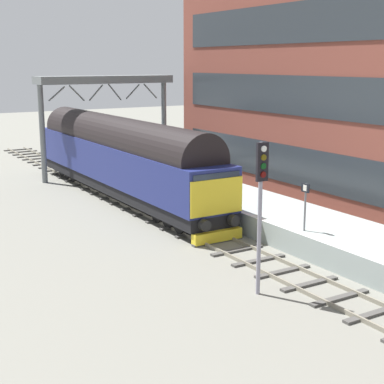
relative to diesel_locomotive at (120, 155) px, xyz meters
The scene contains 7 objects.
ground_plane 7.57m from the diesel_locomotive, 90.01° to the right, with size 140.00×140.00×0.00m, color slate.
track_main 7.55m from the diesel_locomotive, 90.01° to the right, with size 2.50×60.00×0.15m.
station_platform 8.24m from the diesel_locomotive, 63.28° to the right, with size 4.00×44.00×1.01m.
diesel_locomotive is the anchor object (origin of this frame).
signal_post_near 15.79m from the diesel_locomotive, 97.47° to the right, with size 0.44×0.22×5.18m.
platform_number_sign 13.38m from the diesel_locomotive, 80.94° to the right, with size 0.10×0.44×1.95m.
overhead_footbridge 7.82m from the diesel_locomotive, 72.89° to the left, with size 9.30×2.00×6.81m.
Camera 1 is at (-13.62, -23.21, 7.67)m, focal length 54.70 mm.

